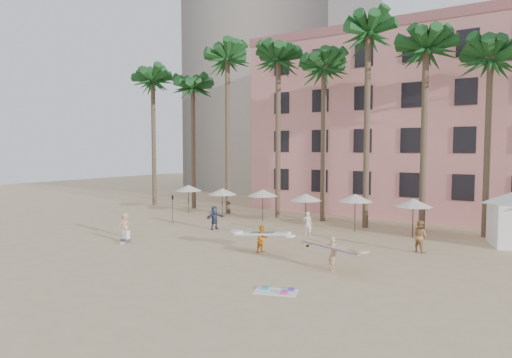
% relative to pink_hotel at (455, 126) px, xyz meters
% --- Properties ---
extents(ground, '(120.00, 120.00, 0.00)m').
position_rel_pink_hotel_xyz_m(ground, '(-7.00, -26.00, -8.00)').
color(ground, '#D1B789').
rests_on(ground, ground).
extents(pink_hotel, '(35.00, 14.00, 16.00)m').
position_rel_pink_hotel_xyz_m(pink_hotel, '(0.00, 0.00, 0.00)').
color(pink_hotel, pink).
rests_on(pink_hotel, ground).
extents(grey_tower, '(22.00, 18.00, 50.00)m').
position_rel_pink_hotel_xyz_m(grey_tower, '(-25.00, 12.00, 17.00)').
color(grey_tower, '#A89E8E').
rests_on(grey_tower, ground).
extents(palm_row, '(44.40, 5.40, 16.30)m').
position_rel_pink_hotel_xyz_m(palm_row, '(-6.49, -11.00, 4.97)').
color(palm_row, brown).
rests_on(palm_row, ground).
extents(umbrella_row, '(22.50, 2.70, 2.73)m').
position_rel_pink_hotel_xyz_m(umbrella_row, '(-10.00, -13.50, -5.67)').
color(umbrella_row, '#332B23').
rests_on(umbrella_row, ground).
extents(beach_towel, '(2.03, 1.54, 0.14)m').
position_rel_pink_hotel_xyz_m(beach_towel, '(-1.59, -28.32, -7.97)').
color(beach_towel, white).
rests_on(beach_towel, ground).
extents(carrier_yellow, '(3.02, 1.02, 1.69)m').
position_rel_pink_hotel_xyz_m(carrier_yellow, '(-1.04, -23.93, -7.04)').
color(carrier_yellow, tan).
rests_on(carrier_yellow, ground).
extents(carrier_white, '(3.29, 1.40, 1.56)m').
position_rel_pink_hotel_xyz_m(carrier_white, '(-6.03, -22.63, -7.14)').
color(carrier_white, orange).
rests_on(carrier_white, ground).
extents(beachgoers, '(18.73, 8.06, 1.86)m').
position_rel_pink_hotel_xyz_m(beachgoers, '(-8.92, -19.47, -7.13)').
color(beachgoers, '#AF7849').
rests_on(beachgoers, ground).
extents(paddle, '(0.18, 0.04, 2.23)m').
position_rel_pink_hotel_xyz_m(paddle, '(-17.55, -18.06, -6.59)').
color(paddle, black).
rests_on(paddle, ground).
extents(seated_man, '(0.45, 0.79, 1.03)m').
position_rel_pink_hotel_xyz_m(seated_man, '(-14.69, -25.29, -7.65)').
color(seated_man, '#3F3F4C').
rests_on(seated_man, ground).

